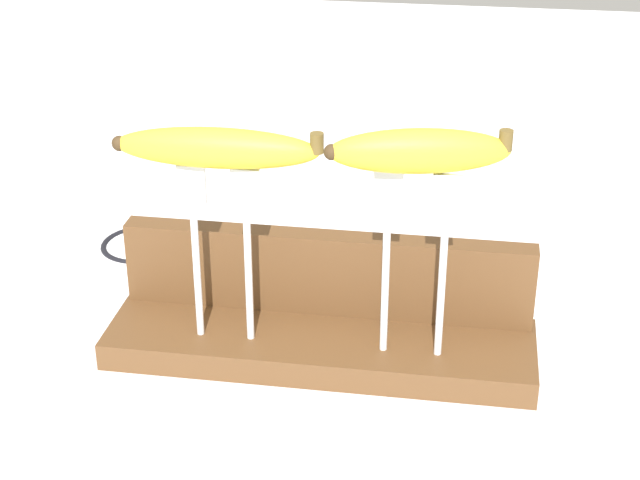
{
  "coord_description": "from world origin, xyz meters",
  "views": [
    {
      "loc": [
        0.13,
        -0.82,
        0.54
      ],
      "look_at": [
        0.0,
        0.0,
        0.13
      ],
      "focal_mm": 56.14,
      "sensor_mm": 36.0,
      "label": 1
    }
  ],
  "objects_px": {
    "fork_stand_right": "(415,248)",
    "banana_raised_right": "(420,151)",
    "banana_raised_left": "(216,148)",
    "wire_coil": "(143,242)",
    "fork_stand_left": "(221,238)"
  },
  "relations": [
    {
      "from": "fork_stand_left",
      "to": "banana_raised_right",
      "type": "relative_size",
      "value": 1.08
    },
    {
      "from": "wire_coil",
      "to": "fork_stand_left",
      "type": "bearing_deg",
      "value": -54.9
    },
    {
      "from": "fork_stand_right",
      "to": "banana_raised_left",
      "type": "height_order",
      "value": "banana_raised_left"
    },
    {
      "from": "fork_stand_right",
      "to": "banana_raised_left",
      "type": "relative_size",
      "value": 0.97
    },
    {
      "from": "fork_stand_right",
      "to": "banana_raised_right",
      "type": "distance_m",
      "value": 0.09
    },
    {
      "from": "banana_raised_right",
      "to": "wire_coil",
      "type": "xyz_separation_m",
      "value": [
        -0.34,
        0.23,
        -0.23
      ]
    },
    {
      "from": "fork_stand_right",
      "to": "banana_raised_left",
      "type": "distance_m",
      "value": 0.2
    },
    {
      "from": "banana_raised_left",
      "to": "fork_stand_left",
      "type": "bearing_deg",
      "value": 1.71
    },
    {
      "from": "fork_stand_left",
      "to": "fork_stand_right",
      "type": "height_order",
      "value": "fork_stand_right"
    },
    {
      "from": "banana_raised_left",
      "to": "banana_raised_right",
      "type": "relative_size",
      "value": 1.16
    },
    {
      "from": "banana_raised_left",
      "to": "banana_raised_right",
      "type": "bearing_deg",
      "value": -0.0
    },
    {
      "from": "banana_raised_left",
      "to": "banana_raised_right",
      "type": "distance_m",
      "value": 0.18
    },
    {
      "from": "banana_raised_right",
      "to": "fork_stand_right",
      "type": "bearing_deg",
      "value": 10.78
    },
    {
      "from": "fork_stand_right",
      "to": "wire_coil",
      "type": "height_order",
      "value": "fork_stand_right"
    },
    {
      "from": "fork_stand_right",
      "to": "banana_raised_right",
      "type": "relative_size",
      "value": 1.12
    }
  ]
}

